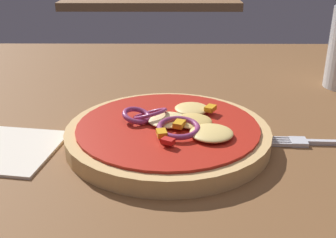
{
  "coord_description": "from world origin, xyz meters",
  "views": [
    {
      "loc": [
        -0.02,
        -0.39,
        0.24
      ],
      "look_at": [
        -0.03,
        0.05,
        0.05
      ],
      "focal_mm": 44.48,
      "sensor_mm": 36.0,
      "label": 1
    }
  ],
  "objects": [
    {
      "name": "dining_table",
      "position": [
        0.0,
        0.0,
        0.02
      ],
      "size": [
        1.42,
        1.03,
        0.03
      ],
      "color": "brown",
      "rests_on": "ground"
    },
    {
      "name": "pizza",
      "position": [
        -0.03,
        0.03,
        0.04
      ],
      "size": [
        0.23,
        0.23,
        0.04
      ],
      "color": "tan",
      "rests_on": "dining_table"
    },
    {
      "name": "fork",
      "position": [
        0.15,
        0.02,
        0.03
      ],
      "size": [
        0.17,
        0.02,
        0.01
      ],
      "color": "silver",
      "rests_on": "dining_table"
    },
    {
      "name": "napkin",
      "position": [
        -0.21,
        0.01,
        0.03
      ],
      "size": [
        0.13,
        0.12,
        0.0
      ],
      "color": "silver",
      "rests_on": "dining_table"
    }
  ]
}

